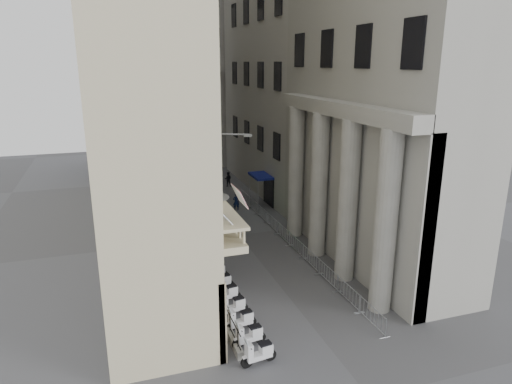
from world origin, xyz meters
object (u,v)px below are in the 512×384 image
Objects in this scene: pedestrian_a at (236,202)px; pedestrian_b at (228,179)px; info_kiosk at (197,212)px; scooter_0 at (259,364)px; security_tent at (203,192)px; street_lamp at (218,183)px.

pedestrian_a reaches higher than pedestrian_b.
info_kiosk is 11.63m from pedestrian_b.
scooter_0 is 0.38× the size of security_tent.
security_tent is at bearing -23.95° from info_kiosk.
street_lamp is at bearing 91.11° from pedestrian_b.
pedestrian_a is at bearing 98.13° from pedestrian_b.
pedestrian_a is at bearing -21.01° from scooter_0.
pedestrian_a is (3.50, 2.30, -1.87)m from security_tent.
pedestrian_a reaches higher than scooter_0.
street_lamp reaches higher than pedestrian_b.
security_tent is at bearing 110.33° from street_lamp.
street_lamp is 10.57m from pedestrian_a.
security_tent reaches higher than pedestrian_a.
pedestrian_a is 8.55m from pedestrian_b.
scooter_0 is 0.90× the size of info_kiosk.
street_lamp reaches higher than pedestrian_a.
pedestrian_b is (5.49, 10.25, -0.04)m from info_kiosk.
info_kiosk is at bearing 29.81° from pedestrian_a.
scooter_0 is 0.94× the size of pedestrian_b.
scooter_0 is at bearing -94.76° from security_tent.
street_lamp is 5.35× the size of pedestrian_b.
info_kiosk is (-0.53, 0.48, -1.85)m from security_tent.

